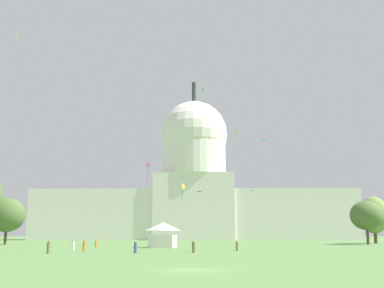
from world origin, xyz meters
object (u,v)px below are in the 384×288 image
at_px(capitol_building, 194,190).
at_px(kite_gold_low, 183,188).
at_px(person_olive_lawn_far_left, 237,246).
at_px(kite_cyan_mid, 263,141).
at_px(tree_east_near, 366,215).
at_px(person_olive_front_center, 194,247).
at_px(event_tent, 163,235).
at_px(person_denim_mid_right, 135,247).
at_px(kite_blue_low, 254,192).
at_px(kite_green_high, 205,92).
at_px(kite_violet_mid, 165,132).
at_px(kite_black_low, 198,193).
at_px(kite_pink_low, 148,167).
at_px(kite_orange_mid, 134,166).
at_px(tree_west_mid, 7,215).
at_px(tree_east_far, 374,215).
at_px(person_orange_edge_east, 84,246).
at_px(kite_turquoise_mid, 272,179).
at_px(kite_lime_high, 236,132).
at_px(person_orange_back_left, 96,243).
at_px(kite_yellow_mid, 17,38).
at_px(person_white_near_tent, 73,246).
at_px(person_olive_back_center, 48,248).

distance_m(capitol_building, kite_gold_low, 106.36).
height_order(person_olive_lawn_far_left, kite_cyan_mid, kite_cyan_mid).
bearing_deg(tree_east_near, person_olive_front_center, -130.23).
xyz_separation_m(event_tent, person_denim_mid_right, (-1.64, -25.20, -1.64)).
bearing_deg(kite_blue_low, person_olive_front_center, 179.73).
bearing_deg(kite_green_high, tree_east_near, -84.17).
distance_m(kite_violet_mid, kite_black_low, 37.54).
height_order(tree_east_near, kite_pink_low, kite_pink_low).
bearing_deg(kite_orange_mid, kite_blue_low, 44.64).
height_order(tree_west_mid, person_olive_front_center, tree_west_mid).
bearing_deg(tree_east_far, kite_gold_low, -143.20).
xyz_separation_m(event_tent, person_orange_edge_east, (-10.58, -18.06, -1.66)).
relative_size(kite_cyan_mid, kite_turquoise_mid, 0.43).
relative_size(kite_lime_high, kite_black_low, 1.82).
bearing_deg(person_olive_lawn_far_left, person_orange_back_left, 107.73).
height_order(tree_west_mid, kite_green_high, kite_green_high).
bearing_deg(kite_black_low, tree_east_near, 46.33).
distance_m(person_denim_mid_right, person_orange_back_left, 29.98).
height_order(kite_orange_mid, kite_gold_low, kite_orange_mid).
bearing_deg(kite_yellow_mid, kite_violet_mid, 2.93).
distance_m(capitol_building, kite_green_high, 91.28).
bearing_deg(kite_pink_low, person_denim_mid_right, -29.88).
relative_size(person_denim_mid_right, kite_violet_mid, 0.51).
height_order(person_denim_mid_right, kite_cyan_mid, kite_cyan_mid).
relative_size(person_white_near_tent, kite_turquoise_mid, 0.53).
distance_m(event_tent, person_orange_edge_east, 21.00).
xyz_separation_m(person_denim_mid_right, kite_black_low, (8.14, 49.39, 11.78)).
bearing_deg(person_olive_front_center, person_orange_back_left, -14.82).
distance_m(tree_east_near, kite_green_high, 49.62).
bearing_deg(kite_violet_mid, kite_gold_low, 169.64).
xyz_separation_m(person_orange_back_left, kite_gold_low, (17.21, -1.84, 10.72)).
bearing_deg(person_olive_back_center, kite_lime_high, -118.94).
bearing_deg(kite_turquoise_mid, kite_gold_low, 153.03).
distance_m(kite_lime_high, kite_black_low, 69.86).
bearing_deg(kite_blue_low, person_olive_lawn_far_left, -174.10).
relative_size(tree_east_far, kite_violet_mid, 3.79).
bearing_deg(tree_west_mid, kite_cyan_mid, -23.51).
xyz_separation_m(person_olive_back_center, kite_lime_high, (33.93, 113.51, 40.37)).
relative_size(person_olive_front_center, kite_gold_low, 0.58).
relative_size(kite_turquoise_mid, kite_green_high, 1.06).
bearing_deg(person_white_near_tent, kite_pink_low, 122.71).
bearing_deg(kite_turquoise_mid, tree_east_near, -163.41).
height_order(person_denim_mid_right, person_olive_lawn_far_left, person_denim_mid_right).
bearing_deg(kite_lime_high, kite_pink_low, 8.18).
bearing_deg(kite_pink_low, kite_cyan_mid, 41.52).
relative_size(tree_east_far, kite_gold_low, 4.14).
relative_size(tree_west_mid, person_olive_lawn_far_left, 6.84).
bearing_deg(kite_violet_mid, kite_turquoise_mid, -86.87).
bearing_deg(event_tent, person_white_near_tent, -125.80).
relative_size(tree_east_near, kite_blue_low, 5.98).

